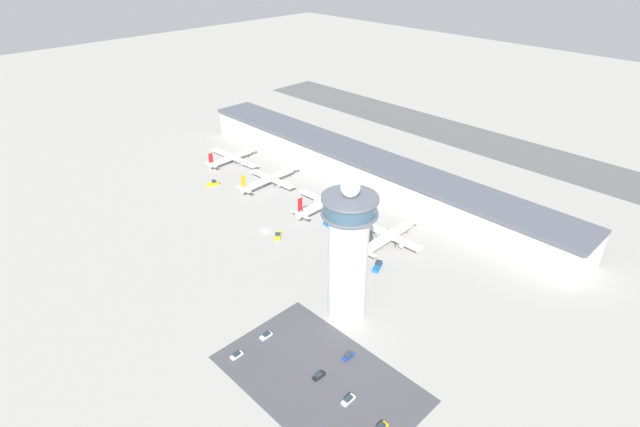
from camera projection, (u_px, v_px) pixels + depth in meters
ground_plane at (265, 232)px, 232.99m from camera, size 1000.00×1000.00×0.00m
terminal_building at (365, 170)px, 271.07m from camera, size 239.89×25.00×17.98m
runway_strip at (466, 137)px, 339.64m from camera, size 359.83×44.00×0.01m
control_tower at (348, 254)px, 169.50m from camera, size 18.82×18.82×55.32m
parking_lot_surface at (319, 378)px, 156.97m from camera, size 64.00×40.00×0.01m
airplane_gate_alpha at (233, 157)px, 299.54m from camera, size 39.97×33.36×11.00m
airplane_gate_bravo at (270, 178)px, 272.84m from camera, size 32.55×39.85×12.52m
airplane_gate_charlie at (326, 202)px, 248.46m from camera, size 36.59×38.54×13.64m
airplane_gate_delta at (390, 236)px, 220.92m from camera, size 31.06×37.96×14.53m
service_truck_catering at (378, 266)px, 207.43m from camera, size 5.10×7.72×3.02m
service_truck_fuel at (213, 184)px, 274.65m from camera, size 4.50×6.97×2.92m
service_truck_baggage at (278, 236)px, 228.30m from camera, size 5.88×6.05×2.48m
service_truck_water at (329, 224)px, 236.84m from camera, size 5.75×2.60×2.84m
car_maroon_suv at (266, 335)px, 172.61m from camera, size 1.94×4.56×1.57m
car_green_van at (319, 376)px, 156.96m from camera, size 1.90×4.35×1.51m
car_white_wagon at (381, 427)px, 140.76m from camera, size 1.93×4.30×1.50m
car_red_hatchback at (348, 400)px, 148.98m from camera, size 1.92×4.79×1.60m
car_blue_compact at (237, 355)px, 164.65m from camera, size 1.84×4.29×1.49m
car_black_suv at (348, 356)px, 164.15m from camera, size 1.84×4.41×1.53m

